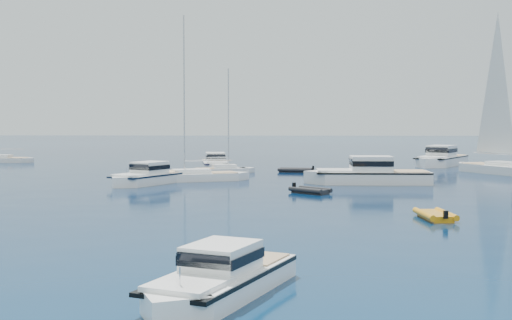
% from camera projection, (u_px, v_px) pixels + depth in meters
% --- Properties ---
extents(ground, '(400.00, 400.00, 0.00)m').
position_uv_depth(ground, '(331.00, 222.00, 38.77)').
color(ground, '#082F51').
rests_on(ground, ground).
extents(motor_cruiser_near, '(5.56, 8.84, 2.23)m').
position_uv_depth(motor_cruiser_near, '(219.00, 296.00, 22.50)').
color(motor_cruiser_near, white).
rests_on(motor_cruiser_near, ground).
extents(motor_cruiser_left, '(7.29, 10.08, 2.58)m').
position_uv_depth(motor_cruiser_left, '(149.00, 184.00, 61.26)').
color(motor_cruiser_left, white).
rests_on(motor_cruiser_left, ground).
extents(motor_cruiser_centre, '(12.26, 3.79, 3.21)m').
position_uv_depth(motor_cruiser_centre, '(368.00, 184.00, 61.55)').
color(motor_cruiser_centre, silver).
rests_on(motor_cruiser_centre, ground).
extents(motor_cruiser_distant, '(9.62, 12.66, 3.27)m').
position_uv_depth(motor_cruiser_distant, '(441.00, 166.00, 85.29)').
color(motor_cruiser_distant, white).
rests_on(motor_cruiser_distant, ground).
extents(motor_cruiser_horizon, '(4.43, 9.85, 2.49)m').
position_uv_depth(motor_cruiser_horizon, '(215.00, 169.00, 79.36)').
color(motor_cruiser_horizon, silver).
rests_on(motor_cruiser_horizon, ground).
extents(sailboat_mid_l, '(11.34, 6.30, 16.19)m').
position_uv_depth(sailboat_mid_l, '(196.00, 181.00, 64.42)').
color(sailboat_mid_l, white).
rests_on(sailboat_mid_l, ground).
extents(sailboat_centre, '(8.23, 4.86, 11.79)m').
position_uv_depth(sailboat_centre, '(222.00, 173.00, 73.51)').
color(sailboat_centre, white).
rests_on(sailboat_centre, ground).
extents(sailboat_sails_r, '(9.72, 13.83, 20.27)m').
position_uv_depth(sailboat_sails_r, '(503.00, 174.00, 72.59)').
color(sailboat_sails_r, white).
rests_on(sailboat_sails_r, ground).
extents(sailboat_far_l, '(9.73, 3.44, 14.01)m').
position_uv_depth(sailboat_far_l, '(3.00, 162.00, 91.93)').
color(sailboat_far_l, silver).
rests_on(sailboat_far_l, ground).
extents(tender_yellow, '(2.37, 3.92, 0.95)m').
position_uv_depth(tender_yellow, '(435.00, 219.00, 39.84)').
color(tender_yellow, orange).
rests_on(tender_yellow, ground).
extents(tender_grey_near, '(3.82, 3.72, 0.95)m').
position_uv_depth(tender_grey_near, '(310.00, 193.00, 53.57)').
color(tender_grey_near, black).
rests_on(tender_grey_near, ground).
extents(tender_grey_far, '(4.27, 2.84, 0.95)m').
position_uv_depth(tender_grey_far, '(296.00, 172.00, 74.84)').
color(tender_grey_far, black).
rests_on(tender_grey_far, ground).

